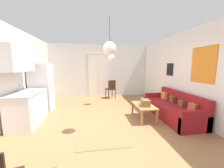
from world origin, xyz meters
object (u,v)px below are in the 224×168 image
Objects in this scene: coffee_table at (144,107)px; bamboo_vase at (142,100)px; pendant_lamp_near at (110,48)px; refrigerator at (42,88)px; accent_chair at (111,88)px; couch at (173,109)px; handbag at (145,103)px; pendant_lamp_far at (111,58)px.

coffee_table is 2.33× the size of bamboo_vase.
coffee_table is 2.03m from pendant_lamp_near.
refrigerator reaches higher than accent_chair.
handbag is at bearing -171.16° from couch.
pendant_lamp_near reaches higher than couch.
handbag reaches higher than coffee_table.
pendant_lamp_far reaches higher than couch.
couch is 0.98m from coffee_table.
pendant_lamp_near is (-1.10, -0.49, 1.44)m from handbag.
pendant_lamp_near is (-1.12, -0.78, 1.45)m from bamboo_vase.
couch is 2.85m from pendant_lamp_far.
bamboo_vase is 2.56m from accent_chair.
handbag is at bearing 23.82° from pendant_lamp_near.
accent_chair is (-0.60, 2.67, 0.12)m from coffee_table.
pendant_lamp_near reaches higher than coffee_table.
refrigerator is at bearing 11.37° from accent_chair.
couch is 2.55× the size of pendant_lamp_near.
pendant_lamp_near is 2.21m from pendant_lamp_far.
pendant_lamp_near is at bearing -162.93° from couch.
coffee_table is 1.08× the size of pendant_lamp_near.
accent_chair is (-1.58, 2.63, 0.25)m from couch.
couch is 1.27× the size of refrigerator.
pendant_lamp_near reaches higher than accent_chair.
handbag is 3.53m from refrigerator.
bamboo_vase is 0.46× the size of pendant_lamp_near.
pendant_lamp_far is (2.49, 0.35, 1.07)m from refrigerator.
handbag is at bearing -65.99° from pendant_lamp_far.
coffee_table is 0.20m from handbag.
coffee_table is at bearing -177.90° from couch.
pendant_lamp_far reaches higher than accent_chair.
pendant_lamp_far is at bearing 114.01° from handbag.
bamboo_vase is at bearing 171.38° from couch.
refrigerator is at bearing 162.17° from bamboo_vase.
refrigerator is 3.04m from pendant_lamp_near.
pendant_lamp_far is (-0.15, -1.09, 1.40)m from accent_chair.
pendant_lamp_far reaches higher than refrigerator.
accent_chair is 1.08× the size of pendant_lamp_near.
bamboo_vase is 0.43× the size of accent_chair.
bamboo_vase reaches higher than handbag.
bamboo_vase is at bearing 35.07° from pendant_lamp_near.
couch is at bearing -8.62° from bamboo_vase.
coffee_table is 1.01× the size of accent_chair.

